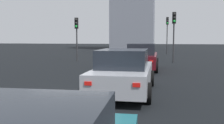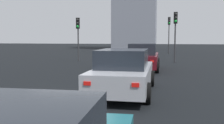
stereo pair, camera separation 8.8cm
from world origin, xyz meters
TOP-DOWN VIEW (x-y plane):
  - ground_plane at (0.00, 0.00)m, footprint 160.00×160.00m
  - car_maroon_left_lead at (7.85, -1.53)m, footprint 4.70×2.00m
  - car_silver_left_second at (0.89, -1.36)m, footprint 4.71×2.06m
  - traffic_light_near_left at (23.87, -3.45)m, footprint 0.32×0.30m
  - traffic_light_near_right at (13.01, -3.68)m, footprint 0.32×0.30m
  - traffic_light_far_left at (12.71, 4.23)m, footprint 0.32×0.29m
  - building_facade_left at (38.44, 2.00)m, footprint 9.49×7.11m

SIDE VIEW (x-z plane):
  - ground_plane at x=0.00m, z-range -0.20..0.00m
  - car_silver_left_second at x=0.89m, z-range -0.03..1.53m
  - car_maroon_left_lead at x=7.85m, z-range -0.04..1.58m
  - traffic_light_far_left at x=12.71m, z-range 0.81..4.44m
  - traffic_light_near_right at x=13.01m, z-range 0.88..4.86m
  - traffic_light_near_left at x=23.87m, z-range 0.96..5.41m
  - building_facade_left at x=38.44m, z-range 0.00..17.06m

